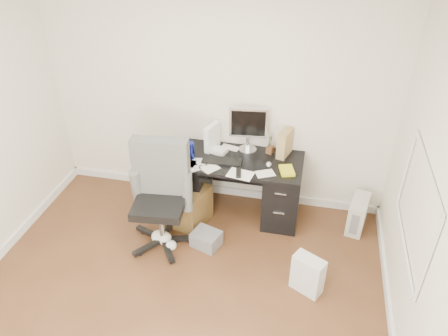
# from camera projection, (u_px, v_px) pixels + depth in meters

# --- Properties ---
(ground) EXTENTS (4.00, 4.00, 0.00)m
(ground) POSITION_uv_depth(u_px,v_px,m) (168.00, 317.00, 4.02)
(ground) COLOR #4B2C18
(ground) RESTS_ON ground
(room_shell) EXTENTS (4.02, 4.02, 2.71)m
(room_shell) POSITION_uv_depth(u_px,v_px,m) (157.00, 165.00, 3.13)
(room_shell) COLOR silver
(room_shell) RESTS_ON ground
(desk) EXTENTS (1.50, 0.70, 0.75)m
(desk) POSITION_uv_depth(u_px,v_px,m) (235.00, 185.00, 5.09)
(desk) COLOR black
(desk) RESTS_ON ground
(loose_papers) EXTENTS (1.10, 0.60, 0.00)m
(loose_papers) POSITION_uv_depth(u_px,v_px,m) (217.00, 159.00, 4.89)
(loose_papers) COLOR white
(loose_papers) RESTS_ON desk
(lcd_monitor) EXTENTS (0.46, 0.30, 0.55)m
(lcd_monitor) POSITION_uv_depth(u_px,v_px,m) (248.00, 130.00, 4.92)
(lcd_monitor) COLOR silver
(lcd_monitor) RESTS_ON desk
(keyboard) EXTENTS (0.45, 0.17, 0.03)m
(keyboard) POSITION_uv_depth(u_px,v_px,m) (222.00, 161.00, 4.85)
(keyboard) COLOR black
(keyboard) RESTS_ON desk
(computer_mouse) EXTENTS (0.07, 0.07, 0.07)m
(computer_mouse) POSITION_uv_depth(u_px,v_px,m) (269.00, 165.00, 4.74)
(computer_mouse) COLOR silver
(computer_mouse) RESTS_ON desk
(travel_mug) EXTENTS (0.12, 0.12, 0.20)m
(travel_mug) POSITION_uv_depth(u_px,v_px,m) (191.00, 150.00, 4.87)
(travel_mug) COLOR navy
(travel_mug) RESTS_ON desk
(white_binder) EXTENTS (0.20, 0.29, 0.31)m
(white_binder) POSITION_uv_depth(u_px,v_px,m) (212.00, 137.00, 5.01)
(white_binder) COLOR white
(white_binder) RESTS_ON desk
(magazine_file) EXTENTS (0.20, 0.29, 0.31)m
(magazine_file) POSITION_uv_depth(u_px,v_px,m) (285.00, 143.00, 4.90)
(magazine_file) COLOR #997B4A
(magazine_file) RESTS_ON desk
(pen_cup) EXTENTS (0.12, 0.12, 0.21)m
(pen_cup) POSITION_uv_depth(u_px,v_px,m) (270.00, 145.00, 4.96)
(pen_cup) COLOR brown
(pen_cup) RESTS_ON desk
(yellow_book) EXTENTS (0.21, 0.24, 0.03)m
(yellow_book) POSITION_uv_depth(u_px,v_px,m) (287.00, 170.00, 4.68)
(yellow_book) COLOR yellow
(yellow_book) RESTS_ON desk
(paper_remote) EXTENTS (0.30, 0.26, 0.02)m
(paper_remote) POSITION_uv_depth(u_px,v_px,m) (240.00, 174.00, 4.64)
(paper_remote) COLOR white
(paper_remote) RESTS_ON desk
(office_chair) EXTENTS (0.75, 0.75, 1.20)m
(office_chair) POSITION_uv_depth(u_px,v_px,m) (159.00, 199.00, 4.53)
(office_chair) COLOR #494B49
(office_chair) RESTS_ON ground
(pc_tower) EXTENTS (0.26, 0.43, 0.40)m
(pc_tower) POSITION_uv_depth(u_px,v_px,m) (358.00, 214.00, 4.96)
(pc_tower) COLOR beige
(pc_tower) RESTS_ON ground
(shopping_bag) EXTENTS (0.37, 0.33, 0.41)m
(shopping_bag) POSITION_uv_depth(u_px,v_px,m) (308.00, 274.00, 4.18)
(shopping_bag) COLOR silver
(shopping_bag) RESTS_ON ground
(wicker_basket) EXTENTS (0.56, 0.56, 0.45)m
(wicker_basket) POSITION_uv_depth(u_px,v_px,m) (187.00, 205.00, 5.05)
(wicker_basket) COLOR #463115
(wicker_basket) RESTS_ON ground
(desk_printer) EXTENTS (0.35, 0.32, 0.17)m
(desk_printer) POSITION_uv_depth(u_px,v_px,m) (206.00, 239.00, 4.78)
(desk_printer) COLOR slate
(desk_printer) RESTS_ON ground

